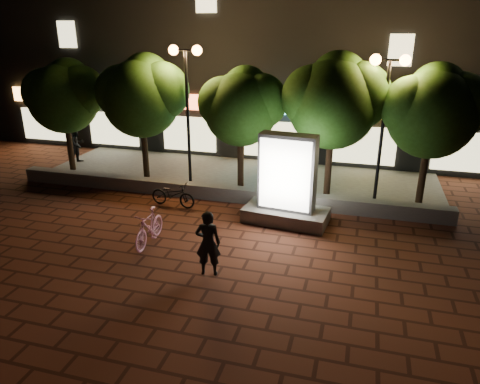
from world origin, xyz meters
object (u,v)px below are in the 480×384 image
(street_lamp_left, at_px, (186,80))
(pedestrian, at_px, (77,144))
(scooter_pink, at_px, (149,227))
(rider, at_px, (208,243))
(tree_far_left, at_px, (65,94))
(tree_mid, at_px, (242,104))
(tree_left, at_px, (143,93))
(ad_kiosk, at_px, (287,187))
(tree_right, at_px, (335,98))
(scooter_parked, at_px, (173,194))
(tree_far_right, at_px, (434,108))
(street_lamp_right, at_px, (387,91))

(street_lamp_left, bearing_deg, pedestrian, 168.59)
(scooter_pink, height_order, rider, rider)
(tree_far_left, distance_m, tree_mid, 7.50)
(street_lamp_left, distance_m, pedestrian, 6.75)
(tree_left, distance_m, street_lamp_left, 2.05)
(street_lamp_left, bearing_deg, scooter_pink, -81.51)
(ad_kiosk, bearing_deg, tree_right, 67.92)
(scooter_pink, relative_size, scooter_parked, 1.03)
(pedestrian, bearing_deg, tree_left, -92.59)
(tree_far_right, distance_m, ad_kiosk, 5.55)
(street_lamp_right, bearing_deg, tree_mid, 176.96)
(tree_left, distance_m, tree_right, 7.30)
(tree_mid, bearing_deg, pedestrian, 173.36)
(rider, bearing_deg, scooter_pink, -38.49)
(pedestrian, bearing_deg, rider, -119.25)
(tree_right, height_order, street_lamp_left, street_lamp_left)
(scooter_parked, bearing_deg, tree_far_left, 71.95)
(tree_mid, bearing_deg, ad_kiosk, -51.09)
(tree_far_right, xyz_separation_m, ad_kiosk, (-4.30, -2.73, -2.21))
(tree_far_left, height_order, tree_right, tree_right)
(street_lamp_right, distance_m, pedestrian, 13.26)
(ad_kiosk, relative_size, rider, 1.66)
(scooter_pink, bearing_deg, tree_left, 116.43)
(scooter_parked, bearing_deg, tree_far_right, -67.21)
(tree_right, relative_size, ad_kiosk, 1.77)
(tree_left, relative_size, street_lamp_right, 0.98)
(scooter_pink, bearing_deg, ad_kiosk, 36.08)
(tree_far_right, bearing_deg, scooter_parked, -163.06)
(rider, relative_size, scooter_parked, 1.04)
(street_lamp_left, height_order, scooter_parked, street_lamp_left)
(tree_right, height_order, pedestrian, tree_right)
(tree_far_left, height_order, tree_left, tree_left)
(tree_far_right, relative_size, street_lamp_left, 0.92)
(tree_far_right, xyz_separation_m, rider, (-5.61, -6.44, -2.51))
(scooter_pink, bearing_deg, street_lamp_left, 98.01)
(tree_mid, height_order, tree_right, tree_right)
(ad_kiosk, xyz_separation_m, scooter_parked, (-3.99, 0.20, -0.72))
(tree_right, xyz_separation_m, pedestrian, (-11.22, 0.92, -2.65))
(street_lamp_left, xyz_separation_m, street_lamp_right, (7.00, 0.00, -0.13))
(street_lamp_right, height_order, pedestrian, street_lamp_right)
(tree_left, distance_m, tree_mid, 4.00)
(tree_right, xyz_separation_m, ad_kiosk, (-1.11, -2.73, -2.41))
(tree_far_left, relative_size, tree_mid, 1.03)
(tree_far_left, xyz_separation_m, scooter_pink, (6.20, -5.32, -2.78))
(tree_right, height_order, scooter_pink, tree_right)
(tree_mid, xyz_separation_m, tree_right, (3.31, 0.00, 0.35))
(pedestrian, bearing_deg, tree_mid, -86.01)
(tree_left, bearing_deg, tree_mid, -0.00)
(tree_mid, relative_size, ad_kiosk, 1.57)
(tree_left, height_order, street_lamp_left, street_lamp_left)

